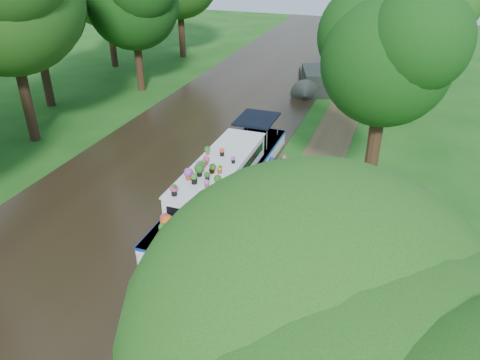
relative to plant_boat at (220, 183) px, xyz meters
name	(u,v)px	position (x,y,z in m)	size (l,w,h in m)	color
ground	(259,227)	(2.25, -1.37, -0.85)	(100.00, 100.00, 0.00)	#195114
canal_water	(129,200)	(-3.75, -1.37, -0.84)	(10.00, 100.00, 0.02)	black
towpath	(288,232)	(3.45, -1.37, -0.84)	(2.20, 100.00, 0.03)	#4E3E24
plant_boat	(220,183)	(0.00, 0.00, 0.00)	(2.29, 13.52, 2.31)	white
tree_near_overhang	(388,51)	(6.04, 1.69, 5.75)	(5.52, 5.28, 8.99)	black
tree_near_mid	(416,8)	(6.73, 13.71, 5.58)	(6.90, 6.60, 9.40)	black
second_boat	(314,80)	(0.50, 17.47, -0.31)	(3.75, 7.35, 1.34)	black
sandwich_board	(257,287)	(3.39, -5.25, -0.43)	(0.59, 0.59, 0.88)	#A20B1B
pedestrian_pink	(363,64)	(3.46, 22.38, -0.03)	(0.58, 0.38, 1.58)	pink
pedestrian_dark	(365,76)	(3.99, 18.87, -0.03)	(0.77, 0.60, 1.58)	black
verge_plant	(283,183)	(2.30, 2.09, -0.63)	(0.40, 0.35, 0.45)	#1E6624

